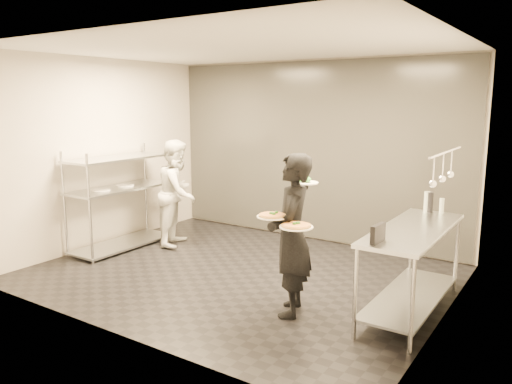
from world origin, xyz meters
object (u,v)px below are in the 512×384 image
Objects in this scene: pizza_plate_far at (296,226)px; bottle_dark at (430,202)px; waiter at (292,235)px; pass_rack at (120,197)px; bottle_green at (427,202)px; salad_plate at (305,181)px; prep_counter at (412,256)px; pos_monitor at (378,233)px; chef at (178,193)px; pizza_plate_near at (272,216)px; bottle_clear at (442,206)px.

bottle_dark is (0.79, 1.74, 0.02)m from pizza_plate_far.
pizza_plate_far is (0.20, -0.27, 0.18)m from waiter.
pass_rack is 4.32m from bottle_green.
waiter is at bearing -83.97° from salad_plate.
prep_counter is at bearing 48.19° from pizza_plate_far.
pizza_plate_far is at bearing -131.81° from prep_counter.
pass_rack is at bearing -169.28° from bottle_green.
pos_monitor is (0.95, -0.38, -0.34)m from salad_plate.
bottle_green is (0.03, 1.52, 0.03)m from pos_monitor.
chef is (0.60, 0.60, 0.03)m from pass_rack.
chef is at bearing 160.68° from salad_plate.
waiter reaches higher than chef.
bottle_green is (0.98, 1.14, -0.31)m from salad_plate.
pizza_plate_far is at bearing -5.44° from pizza_plate_near.
salad_plate reaches higher than pizza_plate_far.
pass_rack is 4.49m from bottle_clear.
pizza_plate_far is (2.89, -1.53, 0.22)m from chef.
bottle_dark is at bearing 123.58° from waiter.
waiter is 0.35m from pizza_plate_near.
pizza_plate_far is 1.36× the size of bottle_green.
pass_rack is 4.28m from pos_monitor.
pos_monitor is at bearing 16.88° from pizza_plate_far.
waiter is 1.04× the size of chef.
waiter is 5.99× the size of salad_plate.
bottle_clear is 0.13m from bottle_dark.
pos_monitor is at bearing 64.13° from waiter.
pos_monitor is (1.00, 0.19, -0.07)m from pizza_plate_near.
waiter reaches higher than bottle_green.
bottle_clear is at bearing 86.61° from pos_monitor.
bottle_green is at bearing 66.70° from pizza_plate_far.
bottle_green is at bearing 49.21° from salad_plate.
pos_monitor is 1.52m from bottle_green.
pass_rack reaches higher than pos_monitor.
bottle_dark is at bearing 91.46° from pos_monitor.
waiter reaches higher than pass_rack.
waiter is 0.61m from salad_plate.
bottle_green reaches higher than prep_counter.
bottle_clear is (4.41, 0.80, 0.24)m from pass_rack.
salad_plate is 1.19× the size of pos_monitor.
bottle_clear is (1.20, 1.71, -0.07)m from pizza_plate_near.
waiter is 7.05× the size of bottle_green.
bottle_green is (0.75, 1.74, 0.02)m from pizza_plate_far.
pizza_plate_far is 1.96m from bottle_clear.
pass_rack is at bearing -124.08° from waiter.
prep_counter is 7.65× the size of pos_monitor.
pizza_plate_near is (-1.12, -0.91, 0.45)m from prep_counter.
pizza_plate_far is at bearing -114.32° from bottle_dark.
salad_plate is at bearing 84.67° from pizza_plate_near.
bottle_dark is at bearing 0.00° from bottle_green.
pizza_plate_far is at bearing -140.60° from chef.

